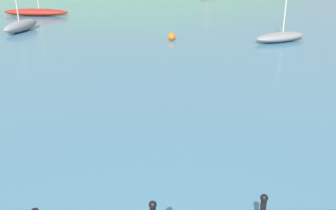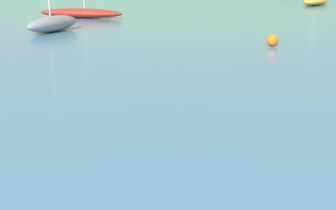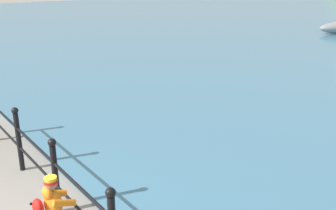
% 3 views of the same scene
% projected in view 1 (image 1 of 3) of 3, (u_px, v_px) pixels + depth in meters
% --- Properties ---
extents(water, '(80.00, 60.00, 0.10)m').
position_uv_depth(water, '(130.00, 7.00, 34.36)').
color(water, teal).
rests_on(water, ground).
extents(boat_far_right, '(3.30, 2.12, 3.00)m').
position_uv_depth(boat_far_right, '(280.00, 37.00, 20.84)').
color(boat_far_right, gray).
rests_on(boat_far_right, water).
extents(boat_twin_mast, '(1.87, 3.34, 4.21)m').
position_uv_depth(boat_twin_mast, '(21.00, 25.00, 23.47)').
color(boat_twin_mast, gray).
rests_on(boat_twin_mast, water).
extents(boat_white_sailboat, '(5.00, 2.03, 5.86)m').
position_uv_depth(boat_white_sailboat, '(36.00, 12.00, 29.20)').
color(boat_white_sailboat, maroon).
rests_on(boat_white_sailboat, water).
extents(mooring_buoy, '(0.40, 0.40, 0.40)m').
position_uv_depth(mooring_buoy, '(172.00, 37.00, 21.16)').
color(mooring_buoy, orange).
rests_on(mooring_buoy, water).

